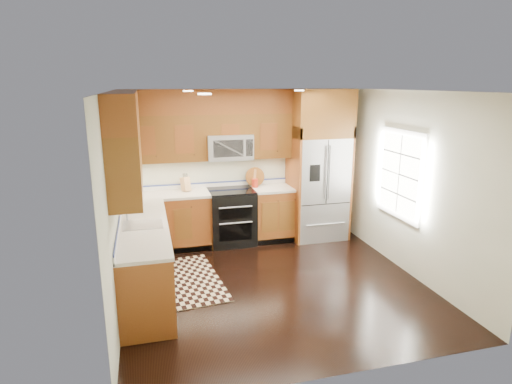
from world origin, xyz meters
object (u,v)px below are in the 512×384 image
object	(u,v)px
rug	(184,280)
knife_block	(186,184)
refrigerator	(319,165)
utensil_crock	(255,181)
range	(232,217)

from	to	relation	value
rug	knife_block	size ratio (longest dim) A/B	5.35
refrigerator	utensil_crock	size ratio (longest dim) A/B	8.28
refrigerator	knife_block	world-z (taller)	refrigerator
knife_block	utensil_crock	xyz separation A→B (m)	(1.19, -0.04, -0.01)
range	rug	bearing A→B (deg)	-126.70
rug	knife_block	bearing A→B (deg)	75.95
knife_block	range	bearing A→B (deg)	-11.41
rug	refrigerator	bearing A→B (deg)	20.35
refrigerator	rug	xyz separation A→B (m)	(-2.50, -1.24, -1.30)
range	knife_block	bearing A→B (deg)	168.59
refrigerator	rug	bearing A→B (deg)	-153.68
rug	knife_block	world-z (taller)	knife_block
knife_block	rug	bearing A→B (deg)	-98.08
range	refrigerator	size ratio (longest dim) A/B	0.36
refrigerator	range	bearing A→B (deg)	178.60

